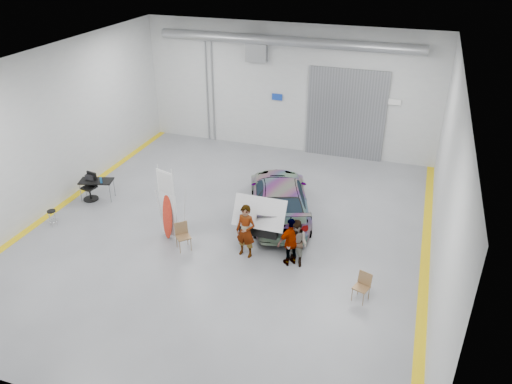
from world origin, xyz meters
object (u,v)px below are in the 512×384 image
(folding_chair_near, at_px, (184,241))
(shop_stool, at_px, (53,218))
(office_chair, at_px, (90,188))
(work_table, at_px, (95,180))
(person_a, at_px, (246,231))
(surfboard_display, at_px, (169,210))
(folding_chair_far, at_px, (361,292))
(person_b, at_px, (296,243))
(sedan_car, at_px, (279,197))
(person_c, at_px, (291,242))

(folding_chair_near, relative_size, shop_stool, 1.51)
(shop_stool, xyz_separation_m, office_chair, (0.12, 2.18, 0.18))
(work_table, distance_m, office_chair, 0.39)
(person_a, relative_size, surfboard_display, 0.68)
(work_table, bearing_deg, person_a, -14.42)
(folding_chair_far, height_order, shop_stool, folding_chair_far)
(surfboard_display, xyz_separation_m, work_table, (-4.17, 1.66, -0.30))
(person_b, bearing_deg, sedan_car, 136.18)
(folding_chair_near, relative_size, office_chair, 0.85)
(person_c, xyz_separation_m, folding_chair_near, (-3.65, -0.33, -0.55))
(folding_chair_far, bearing_deg, folding_chair_near, -167.51)
(person_a, height_order, surfboard_display, surfboard_display)
(person_a, xyz_separation_m, surfboard_display, (-2.84, 0.14, 0.18))
(person_c, height_order, office_chair, person_c)
(person_a, relative_size, folding_chair_far, 2.12)
(surfboard_display, bearing_deg, folding_chair_near, -15.63)
(folding_chair_near, distance_m, folding_chair_far, 6.10)
(sedan_car, relative_size, work_table, 3.66)
(person_b, relative_size, work_table, 1.15)
(sedan_car, height_order, folding_chair_far, sedan_car)
(work_table, bearing_deg, office_chair, -146.92)
(surfboard_display, relative_size, work_table, 1.93)
(person_a, height_order, folding_chair_far, person_a)
(sedan_car, height_order, office_chair, sedan_car)
(sedan_car, xyz_separation_m, office_chair, (-7.49, -1.21, -0.26))
(person_b, relative_size, surfboard_display, 0.60)
(folding_chair_far, relative_size, shop_stool, 1.41)
(surfboard_display, bearing_deg, work_table, 175.76)
(person_c, xyz_separation_m, shop_stool, (-8.85, -0.49, -0.53))
(shop_stool, bearing_deg, person_a, 3.87)
(person_c, bearing_deg, office_chair, -53.85)
(office_chair, bearing_deg, work_table, 43.18)
(person_a, bearing_deg, shop_stool, -167.05)
(sedan_car, bearing_deg, office_chair, -10.34)
(person_c, bearing_deg, shop_stool, -39.71)
(person_b, height_order, surfboard_display, surfboard_display)
(sedan_car, height_order, shop_stool, sedan_car)
(folding_chair_near, bearing_deg, sedan_car, 10.43)
(person_a, distance_m, work_table, 7.24)
(person_b, height_order, office_chair, person_b)
(person_b, bearing_deg, shop_stool, -156.43)
(folding_chair_near, bearing_deg, person_b, -37.82)
(sedan_car, relative_size, shop_stool, 8.29)
(person_b, height_order, person_c, person_c)
(folding_chair_far, distance_m, shop_stool, 11.26)
(surfboard_display, distance_m, shop_stool, 4.58)
(person_a, bearing_deg, sedan_car, 93.07)
(folding_chair_far, bearing_deg, person_b, 173.80)
(sedan_car, distance_m, person_b, 3.22)
(person_b, height_order, folding_chair_near, person_b)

